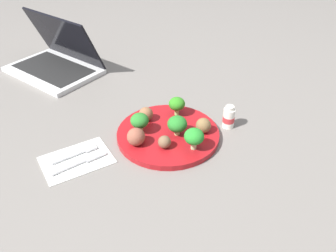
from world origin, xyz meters
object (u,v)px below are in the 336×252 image
at_px(broccoli_floret_front_left, 194,137).
at_px(meatball_far_rim, 164,142).
at_px(napkin, 77,160).
at_px(laptop, 57,61).
at_px(broccoli_floret_center, 140,121).
at_px(knife, 81,161).
at_px(yogurt_bottle, 229,118).
at_px(broccoli_floret_far_rim, 177,104).
at_px(meatball_front_left, 136,137).
at_px(plate, 168,134).
at_px(meatball_near_rim, 203,125).
at_px(meatball_back_left, 146,114).
at_px(fork, 77,153).
at_px(broccoli_floret_front_right, 177,124).

bearing_deg(broccoli_floret_front_left, meatball_far_rim, 149.79).
distance_m(napkin, laptop, 0.53).
height_order(broccoli_floret_center, knife, broccoli_floret_center).
relative_size(broccoli_floret_front_left, yogurt_bottle, 0.87).
height_order(broccoli_floret_far_rim, meatball_front_left, broccoli_floret_far_rim).
xyz_separation_m(broccoli_floret_center, napkin, (-0.18, -0.02, -0.05)).
relative_size(plate, meatball_near_rim, 6.74).
height_order(meatball_near_rim, yogurt_bottle, yogurt_bottle).
bearing_deg(laptop, plate, -71.31).
xyz_separation_m(broccoli_floret_center, laptop, (-0.12, 0.51, -0.01)).
bearing_deg(meatball_near_rim, meatball_far_rim, -173.63).
relative_size(broccoli_floret_center, meatball_back_left, 1.41).
bearing_deg(broccoli_floret_center, napkin, -173.43).
bearing_deg(fork, broccoli_floret_front_right, -11.20).
height_order(fork, laptop, laptop).
bearing_deg(broccoli_floret_front_right, meatball_back_left, 115.87).
bearing_deg(knife, meatball_near_rim, -6.59).
xyz_separation_m(plate, broccoli_floret_front_left, (0.03, -0.09, 0.05)).
relative_size(broccoli_floret_front_left, meatball_front_left, 1.24).
bearing_deg(meatball_near_rim, broccoli_floret_front_left, -138.99).
distance_m(meatball_front_left, fork, 0.16).
bearing_deg(broccoli_floret_far_rim, meatball_front_left, -154.09).
bearing_deg(broccoli_floret_front_left, broccoli_floret_front_right, 97.29).
height_order(yogurt_bottle, laptop, laptop).
xyz_separation_m(broccoli_floret_far_rim, yogurt_bottle, (0.11, -0.10, -0.02)).
xyz_separation_m(fork, knife, (0.00, -0.04, -0.00)).
relative_size(broccoli_floret_front_left, meatball_back_left, 1.45).
height_order(napkin, fork, fork).
height_order(broccoli_floret_front_left, knife, broccoli_floret_front_left).
height_order(meatball_near_rim, napkin, meatball_near_rim).
height_order(meatball_back_left, laptop, laptop).
bearing_deg(meatball_near_rim, napkin, 170.79).
height_order(broccoli_floret_center, fork, broccoli_floret_center).
bearing_deg(broccoli_floret_center, meatball_back_left, 50.36).
xyz_separation_m(knife, yogurt_bottle, (0.42, -0.03, 0.02)).
relative_size(plate, meatball_front_left, 5.90).
relative_size(broccoli_floret_front_right, fork, 0.45).
bearing_deg(broccoli_floret_front_left, meatball_front_left, 146.74).
xyz_separation_m(plate, napkin, (-0.25, 0.01, -0.01)).
bearing_deg(meatball_front_left, napkin, 170.99).
relative_size(broccoli_floret_center, fork, 0.47).
distance_m(plate, knife, 0.24).
bearing_deg(broccoli_floret_front_right, broccoli_floret_front_left, -82.71).
xyz_separation_m(plate, laptop, (-0.18, 0.54, 0.03)).
relative_size(meatball_back_left, knife, 0.28).
bearing_deg(meatball_far_rim, broccoli_floret_front_right, 32.86).
relative_size(napkin, laptop, 0.44).
height_order(plate, meatball_back_left, meatball_back_left).
distance_m(broccoli_floret_front_right, laptop, 0.60).
xyz_separation_m(meatball_far_rim, fork, (-0.21, 0.09, -0.03)).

